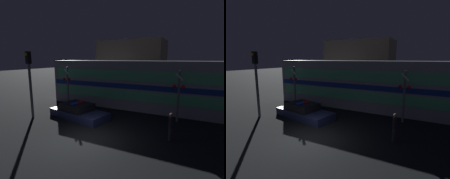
% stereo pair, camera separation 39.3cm
% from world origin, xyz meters
% --- Properties ---
extents(ground_plane, '(120.00, 120.00, 0.00)m').
position_xyz_m(ground_plane, '(0.00, 0.00, 0.00)').
color(ground_plane, black).
extents(train, '(17.69, 3.16, 4.32)m').
position_xyz_m(train, '(0.68, 8.09, 2.16)').
color(train, '#999EA5').
rests_on(train, ground_plane).
extents(police_car, '(5.07, 2.77, 1.22)m').
position_xyz_m(police_car, '(-2.67, 3.21, 0.44)').
color(police_car, navy).
rests_on(police_car, ground_plane).
extents(pedestrian, '(0.27, 0.27, 1.61)m').
position_xyz_m(pedestrian, '(4.32, 2.25, 0.83)').
color(pedestrian, '#2D2833').
rests_on(pedestrian, ground_plane).
extents(crossing_signal_near, '(0.83, 0.37, 3.72)m').
position_xyz_m(crossing_signal_near, '(4.31, 5.54, 2.08)').
color(crossing_signal_near, slate).
rests_on(crossing_signal_near, ground_plane).
extents(crossing_signal_far, '(0.83, 0.37, 3.77)m').
position_xyz_m(crossing_signal_far, '(-5.40, 5.26, 2.11)').
color(crossing_signal_far, slate).
rests_on(crossing_signal_far, ground_plane).
extents(traffic_light_corner, '(0.30, 0.46, 5.03)m').
position_xyz_m(traffic_light_corner, '(-5.84, 1.60, 3.04)').
color(traffic_light_corner, slate).
rests_on(traffic_light_corner, ground_plane).
extents(building_left, '(9.17, 5.19, 7.05)m').
position_xyz_m(building_left, '(-3.41, 17.17, 3.52)').
color(building_left, '#726656').
rests_on(building_left, ground_plane).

